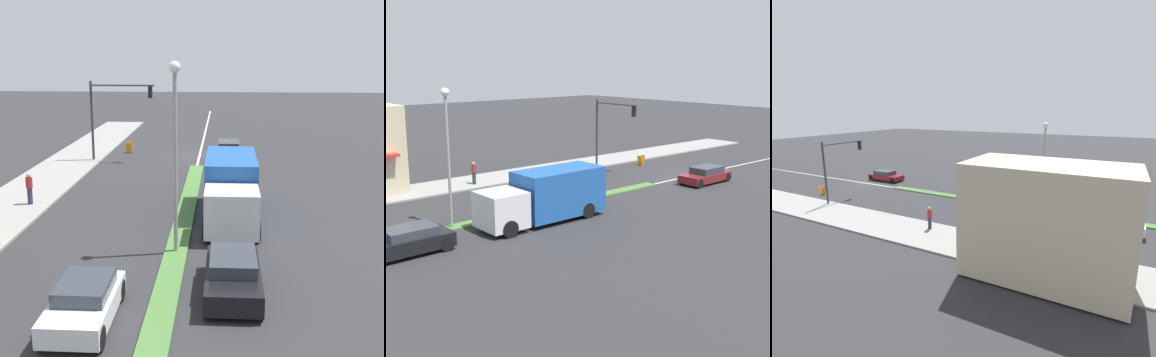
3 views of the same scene
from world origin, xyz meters
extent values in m
plane|color=#2B2B2D|center=(0.00, 18.00, 0.00)|extent=(160.00, 160.00, 0.00)
cube|color=#477538|center=(0.00, 27.00, 0.05)|extent=(0.90, 46.00, 0.10)
cube|color=beige|center=(0.00, 0.00, 0.00)|extent=(0.16, 60.00, 0.01)
cylinder|color=#333338|center=(7.55, 2.47, 2.92)|extent=(0.18, 0.18, 5.60)
cylinder|color=#333338|center=(5.30, 2.47, 5.42)|extent=(4.50, 0.12, 0.12)
cube|color=black|center=(3.35, 2.47, 4.97)|extent=(0.28, 0.24, 0.84)
sphere|color=red|center=(3.35, 2.34, 5.24)|extent=(0.18, 0.18, 0.18)
sphere|color=gold|center=(3.35, 2.34, 4.97)|extent=(0.18, 0.18, 0.18)
sphere|color=green|center=(3.35, 2.34, 4.70)|extent=(0.18, 0.18, 0.18)
cylinder|color=gray|center=(0.00, 19.97, 3.60)|extent=(0.16, 0.16, 7.00)
sphere|color=silver|center=(0.00, 19.97, 7.25)|extent=(0.44, 0.44, 0.44)
cylinder|color=#282D42|center=(8.07, 13.95, 0.55)|extent=(0.26, 0.26, 0.85)
cylinder|color=maroon|center=(8.07, 13.95, 1.25)|extent=(0.34, 0.34, 0.56)
sphere|color=tan|center=(8.07, 13.95, 1.64)|extent=(0.22, 0.22, 0.22)
cube|color=orange|center=(5.55, -1.04, 0.43)|extent=(0.45, 0.21, 0.84)
cube|color=orange|center=(5.55, -0.72, 0.43)|extent=(0.45, 0.21, 0.84)
cube|color=silver|center=(-2.20, 18.24, 1.22)|extent=(2.28, 2.20, 1.90)
cube|color=#1E519E|center=(-2.20, 14.39, 1.57)|extent=(2.40, 5.10, 2.60)
cylinder|color=black|center=(-3.28, 18.44, 0.45)|extent=(0.28, 0.90, 0.90)
cylinder|color=black|center=(-1.12, 18.44, 0.45)|extent=(0.28, 0.90, 0.90)
cylinder|color=black|center=(-3.28, 13.14, 0.45)|extent=(0.28, 0.90, 0.90)
cylinder|color=black|center=(-1.12, 13.14, 0.45)|extent=(0.28, 0.90, 0.90)
cube|color=silver|center=(2.20, 25.65, 0.51)|extent=(1.76, 3.85, 0.63)
cube|color=#2D333D|center=(2.20, 25.46, 1.04)|extent=(1.50, 2.12, 0.43)
cylinder|color=black|center=(1.42, 27.13, 0.35)|extent=(0.22, 0.70, 0.70)
cylinder|color=black|center=(2.98, 27.13, 0.35)|extent=(0.22, 0.70, 0.70)
cylinder|color=black|center=(1.42, 24.18, 0.35)|extent=(0.22, 0.70, 0.70)
cylinder|color=black|center=(2.98, 24.18, 0.35)|extent=(0.22, 0.70, 0.70)
cube|color=black|center=(-2.20, 23.45, 0.54)|extent=(1.80, 4.25, 0.68)
cube|color=#2D333D|center=(-2.20, 23.24, 1.08)|extent=(1.53, 2.34, 0.42)
cylinder|color=black|center=(-3.00, 25.11, 0.36)|extent=(0.22, 0.72, 0.72)
cylinder|color=black|center=(-1.40, 25.11, 0.36)|extent=(0.22, 0.72, 0.72)
cylinder|color=black|center=(-3.00, 21.79, 0.36)|extent=(0.22, 0.72, 0.72)
cylinder|color=black|center=(-1.40, 21.79, 0.36)|extent=(0.22, 0.72, 0.72)
cube|color=maroon|center=(-2.20, 0.62, 0.46)|extent=(1.75, 4.19, 0.55)
cube|color=#2D333D|center=(-2.20, 0.41, 0.97)|extent=(1.49, 2.31, 0.47)
cylinder|color=black|center=(-2.98, 2.30, 0.32)|extent=(0.22, 0.65, 0.65)
cylinder|color=black|center=(-1.42, 2.30, 0.32)|extent=(0.22, 0.65, 0.65)
cylinder|color=black|center=(-2.98, -1.05, 0.32)|extent=(0.22, 0.65, 0.65)
cylinder|color=black|center=(-1.42, -1.05, 0.32)|extent=(0.22, 0.65, 0.65)
camera|label=1|loc=(-1.85, 39.84, 7.88)|focal=50.00mm
camera|label=2|loc=(-25.17, 32.71, 8.81)|focal=50.00mm
camera|label=3|loc=(24.80, 25.55, 8.54)|focal=28.00mm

